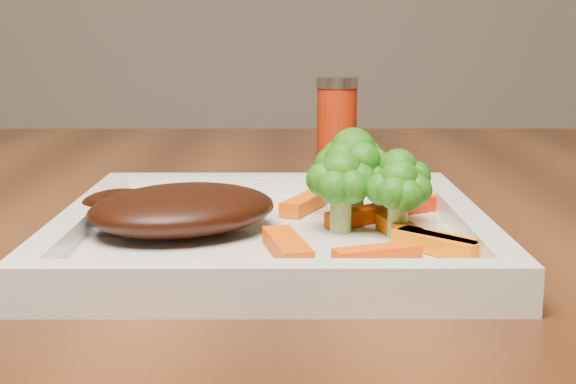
{
  "coord_description": "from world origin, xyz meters",
  "views": [
    {
      "loc": [
        0.09,
        -0.75,
        0.89
      ],
      "look_at": [
        0.09,
        -0.24,
        0.79
      ],
      "focal_mm": 50.0,
      "sensor_mm": 36.0,
      "label": 1
    }
  ],
  "objects": [
    {
      "name": "plate",
      "position": [
        0.08,
        -0.24,
        0.76
      ],
      "size": [
        0.27,
        0.27,
        0.01
      ],
      "primitive_type": "cube",
      "color": "white",
      "rests_on": "dining_table"
    },
    {
      "name": "steak",
      "position": [
        0.03,
        -0.25,
        0.78
      ],
      "size": [
        0.16,
        0.15,
        0.03
      ],
      "primitive_type": "ellipsoid",
      "rotation": [
        0.0,
        0.0,
        0.52
      ],
      "color": "black",
      "rests_on": "plate"
    },
    {
      "name": "broccoli_0",
      "position": [
        0.14,
        -0.2,
        0.8
      ],
      "size": [
        0.07,
        0.07,
        0.07
      ],
      "primitive_type": null,
      "rotation": [
        0.0,
        0.0,
        0.23
      ],
      "color": "#2F6010",
      "rests_on": "plate"
    },
    {
      "name": "broccoli_1",
      "position": [
        0.17,
        -0.23,
        0.79
      ],
      "size": [
        0.06,
        0.06,
        0.06
      ],
      "primitive_type": null,
      "rotation": [
        0.0,
        0.0,
        0.19
      ],
      "color": "#155F0F",
      "rests_on": "plate"
    },
    {
      "name": "broccoli_2",
      "position": [
        0.16,
        -0.26,
        0.79
      ],
      "size": [
        0.06,
        0.06,
        0.06
      ],
      "primitive_type": null,
      "rotation": [
        0.0,
        0.0,
        0.28
      ],
      "color": "#1B6310",
      "rests_on": "plate"
    },
    {
      "name": "broccoli_3",
      "position": [
        0.13,
        -0.25,
        0.79
      ],
      "size": [
        0.06,
        0.06,
        0.06
      ],
      "primitive_type": null,
      "rotation": [
        0.0,
        0.0,
        0.32
      ],
      "color": "#286510",
      "rests_on": "plate"
    },
    {
      "name": "carrot_0",
      "position": [
        0.14,
        -0.32,
        0.77
      ],
      "size": [
        0.05,
        0.03,
        0.01
      ],
      "primitive_type": "cube",
      "rotation": [
        0.0,
        0.0,
        0.35
      ],
      "color": "#FF4F04",
      "rests_on": "plate"
    },
    {
      "name": "carrot_1",
      "position": [
        0.18,
        -0.3,
        0.77
      ],
      "size": [
        0.05,
        0.05,
        0.01
      ],
      "primitive_type": "cube",
      "rotation": [
        0.0,
        0.0,
        -0.81
      ],
      "color": "orange",
      "rests_on": "plate"
    },
    {
      "name": "carrot_2",
      "position": [
        0.09,
        -0.3,
        0.77
      ],
      "size": [
        0.03,
        0.07,
        0.01
      ],
      "primitive_type": "cube",
      "rotation": [
        0.0,
        0.0,
        1.79
      ],
      "color": "#EA4F03",
      "rests_on": "plate"
    },
    {
      "name": "carrot_3",
      "position": [
        0.18,
        -0.19,
        0.77
      ],
      "size": [
        0.05,
        0.04,
        0.01
      ],
      "primitive_type": "cube",
      "rotation": [
        0.0,
        0.0,
        0.52
      ],
      "color": "red",
      "rests_on": "plate"
    },
    {
      "name": "carrot_4",
      "position": [
        0.11,
        -0.18,
        0.77
      ],
      "size": [
        0.04,
        0.06,
        0.01
      ],
      "primitive_type": "cube",
      "rotation": [
        0.0,
        0.0,
        1.15
      ],
      "color": "#FF5904",
      "rests_on": "plate"
    },
    {
      "name": "carrot_5",
      "position": [
        0.16,
        -0.26,
        0.77
      ],
      "size": [
        0.02,
        0.05,
        0.01
      ],
      "primitive_type": "cube",
      "rotation": [
        0.0,
        0.0,
        -1.32
      ],
      "color": "#E85903",
      "rests_on": "plate"
    },
    {
      "name": "carrot_6",
      "position": [
        0.14,
        -0.22,
        0.77
      ],
      "size": [
        0.05,
        0.04,
        0.01
      ],
      "primitive_type": "cube",
      "rotation": [
        0.0,
        0.0,
        0.71
      ],
      "color": "#DF3A03",
      "rests_on": "plate"
    },
    {
      "name": "spice_shaker",
      "position": [
        0.15,
        0.11,
        0.8
      ],
      "size": [
        0.05,
        0.05,
        0.09
      ],
      "primitive_type": "cylinder",
      "rotation": [
        0.0,
        0.0,
        0.19
      ],
      "color": "#B22709",
      "rests_on": "dining_table"
    },
    {
      "name": "carrot_7",
      "position": [
        0.18,
        -0.29,
        0.77
      ],
      "size": [
        0.05,
        0.05,
        0.01
      ],
      "primitive_type": "cube",
      "rotation": [
        0.0,
        0.0,
        -0.75
      ],
      "color": "orange",
      "rests_on": "plate"
    }
  ]
}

